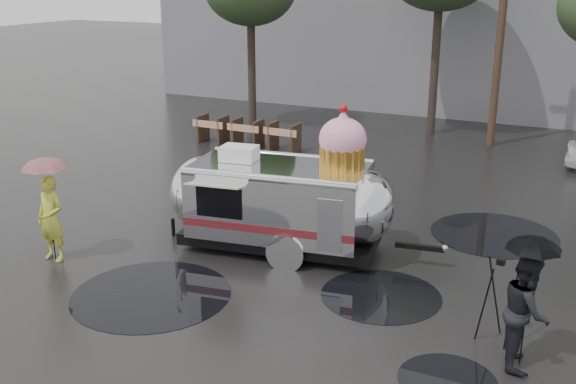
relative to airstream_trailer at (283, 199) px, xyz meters
The scene contains 10 objects.
ground 2.20m from the airstream_trailer, 87.72° to the right, with size 120.00×120.00×0.00m, color black.
puddles 2.41m from the airstream_trailer, 20.34° to the right, with size 8.75×9.46×0.01m.
utility_pole 12.90m from the airstream_trailer, 78.08° to the left, with size 1.60×0.28×9.00m.
barricade_row 9.84m from the airstream_trailer, 123.91° to the left, with size 4.30×0.80×1.00m.
airstream_trailer is the anchor object (origin of this frame).
person_left 5.17m from the airstream_trailer, 148.03° to the right, with size 0.69×0.46×1.93m, color #D2D53D.
umbrella_pink 5.21m from the airstream_trailer, 148.03° to the right, with size 1.24×1.24×2.40m.
person_right 6.21m from the airstream_trailer, 25.01° to the right, with size 0.92×0.51×1.92m, color black.
umbrella_black 6.24m from the airstream_trailer, 25.01° to the right, with size 1.06×1.06×2.28m.
tripod 5.50m from the airstream_trailer, 21.87° to the right, with size 0.62×0.63×1.55m.
Camera 1 is at (6.31, -11.17, 6.15)m, focal length 42.00 mm.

